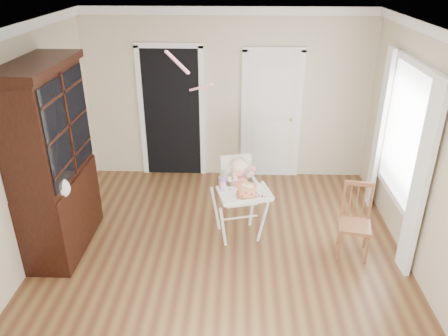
{
  "coord_description": "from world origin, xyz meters",
  "views": [
    {
      "loc": [
        0.2,
        -4.21,
        3.33
      ],
      "look_at": [
        0.02,
        0.55,
        1.03
      ],
      "focal_mm": 35.0,
      "sensor_mm": 36.0,
      "label": 1
    }
  ],
  "objects_px": {
    "cake": "(247,190)",
    "sippy_cup": "(223,184)",
    "china_cabinet": "(53,162)",
    "dining_chair": "(355,223)",
    "high_chair": "(239,190)"
  },
  "relations": [
    {
      "from": "cake",
      "to": "china_cabinet",
      "type": "bearing_deg",
      "value": -179.62
    },
    {
      "from": "high_chair",
      "to": "cake",
      "type": "distance_m",
      "value": 0.33
    },
    {
      "from": "cake",
      "to": "sippy_cup",
      "type": "distance_m",
      "value": 0.32
    },
    {
      "from": "cake",
      "to": "china_cabinet",
      "type": "xyz_separation_m",
      "value": [
        -2.29,
        -0.02,
        0.34
      ]
    },
    {
      "from": "high_chair",
      "to": "dining_chair",
      "type": "relative_size",
      "value": 1.2
    },
    {
      "from": "china_cabinet",
      "to": "sippy_cup",
      "type": "bearing_deg",
      "value": 4.11
    },
    {
      "from": "cake",
      "to": "dining_chair",
      "type": "distance_m",
      "value": 1.38
    },
    {
      "from": "dining_chair",
      "to": "sippy_cup",
      "type": "bearing_deg",
      "value": -174.43
    },
    {
      "from": "cake",
      "to": "dining_chair",
      "type": "height_order",
      "value": "dining_chair"
    },
    {
      "from": "high_chair",
      "to": "sippy_cup",
      "type": "distance_m",
      "value": 0.3
    },
    {
      "from": "sippy_cup",
      "to": "cake",
      "type": "bearing_deg",
      "value": -23.23
    },
    {
      "from": "cake",
      "to": "china_cabinet",
      "type": "relative_size",
      "value": 0.12
    },
    {
      "from": "china_cabinet",
      "to": "dining_chair",
      "type": "xyz_separation_m",
      "value": [
        3.6,
        -0.02,
        -0.74
      ]
    },
    {
      "from": "cake",
      "to": "dining_chair",
      "type": "xyz_separation_m",
      "value": [
        1.32,
        -0.03,
        -0.4
      ]
    },
    {
      "from": "cake",
      "to": "sippy_cup",
      "type": "height_order",
      "value": "sippy_cup"
    }
  ]
}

